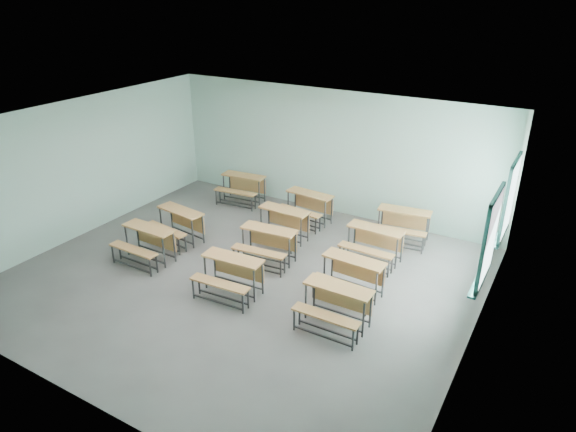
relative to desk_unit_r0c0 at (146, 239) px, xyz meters
name	(u,v)px	position (x,y,z in m)	size (l,w,h in m)	color
room	(245,206)	(2.28, 0.50, 1.09)	(9.04, 8.04, 3.24)	slate
desk_unit_r0c0	(146,239)	(0.00, 0.00, 0.00)	(1.22, 0.83, 0.75)	#B0783F
desk_unit_r0c1	(230,271)	(2.36, -0.16, 0.00)	(1.25, 0.88, 0.75)	#B0783F
desk_unit_r0c2	(335,301)	(4.54, -0.08, 0.00)	(1.21, 0.81, 0.75)	#B0783F
desk_unit_r1c0	(178,221)	(-0.04, 1.06, 0.00)	(1.31, 0.97, 0.75)	#B0783F
desk_unit_r1c1	(267,241)	(2.29, 1.26, 0.00)	(1.28, 0.92, 0.75)	#B0783F
desk_unit_r1c2	(351,272)	(4.38, 0.96, 0.00)	(1.25, 0.87, 0.75)	#B0783F
desk_unit_r2c1	(282,220)	(2.03, 2.31, 0.00)	(1.24, 0.86, 0.75)	#B0783F
desk_unit_r2c2	(373,240)	(4.24, 2.44, 0.00)	(1.23, 0.84, 0.75)	#B0783F
desk_unit_r3c0	(242,185)	(-0.11, 3.76, 0.00)	(1.28, 0.92, 0.75)	#B0783F
desk_unit_r3c1	(307,203)	(2.07, 3.50, 0.00)	(1.28, 0.92, 0.75)	#B0783F
desk_unit_r3c2	(403,221)	(4.48, 3.69, 0.00)	(1.30, 0.95, 0.75)	#B0783F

